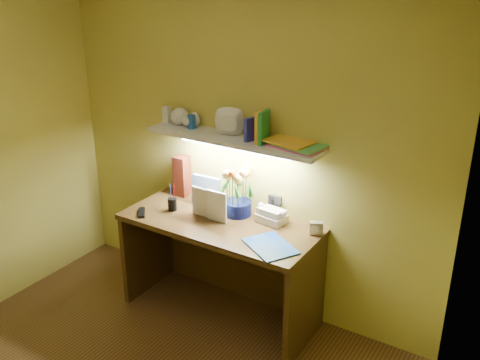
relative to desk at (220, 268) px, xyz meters
name	(u,v)px	position (x,y,z in m)	size (l,w,h in m)	color
desk	(220,268)	(0.00, 0.00, 0.00)	(1.40, 0.60, 0.75)	#35220E
flower_bouquet	(238,192)	(0.04, 0.17, 0.55)	(0.22, 0.22, 0.35)	#060D3D
telephone	(272,214)	(0.31, 0.19, 0.43)	(0.20, 0.15, 0.12)	beige
desk_clock	(316,228)	(0.65, 0.19, 0.42)	(0.09, 0.04, 0.09)	silver
whisky_bottle	(179,180)	(-0.52, 0.23, 0.50)	(0.07, 0.07, 0.25)	#BE8211
whisky_box	(182,176)	(-0.51, 0.24, 0.53)	(0.10, 0.10, 0.31)	#5A1F13
pen_cup	(172,200)	(-0.39, -0.02, 0.45)	(0.07, 0.07, 0.16)	black
art_card	(206,191)	(-0.24, 0.18, 0.49)	(0.22, 0.04, 0.22)	silver
tv_remote	(142,213)	(-0.54, -0.19, 0.38)	(0.04, 0.15, 0.02)	black
blue_folder	(270,246)	(0.47, -0.12, 0.38)	(0.33, 0.24, 0.01)	#1951AC
desk_book_a	(192,199)	(-0.25, 0.02, 0.48)	(0.16, 0.02, 0.21)	beige
desk_book_b	(207,204)	(-0.10, 0.00, 0.49)	(0.16, 0.02, 0.22)	silver
wall_shelf	(235,135)	(0.02, 0.18, 0.96)	(1.31, 0.34, 0.25)	silver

